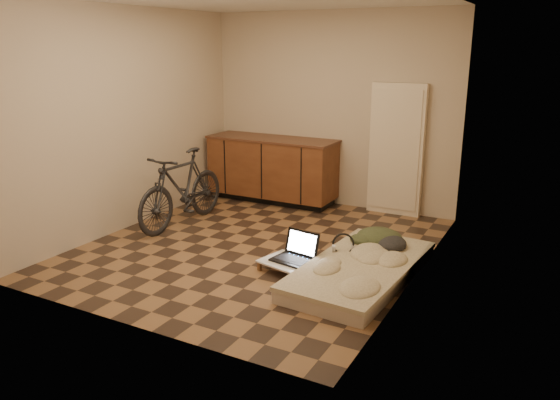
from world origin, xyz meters
The scene contains 10 objects.
room_shell centered at (0.00, 0.00, 1.30)m, with size 3.50×4.00×2.60m.
cabinets centered at (-0.75, 1.70, 0.47)m, with size 1.84×0.62×0.91m.
appliance_panel centered at (0.95, 1.94, 0.85)m, with size 0.70×0.10×1.70m, color beige.
bicycle centered at (-1.20, 0.23, 0.51)m, with size 0.47×1.58×1.02m, color black.
futon centered at (1.30, -0.26, 0.08)m, with size 1.00×1.89×0.16m.
clothing_pile centered at (1.31, 0.36, 0.26)m, with size 0.52×0.43×0.21m, color #313921, non-canonical shape.
headphones centered at (1.03, -0.05, 0.24)m, with size 0.24×0.22×0.16m, color black, non-canonical shape.
lap_desk centered at (0.68, -0.46, 0.09)m, with size 0.71×0.55×0.11m.
laptop centered at (0.66, -0.37, 0.16)m, with size 0.44×0.40×0.26m.
mouse centered at (0.92, -0.51, 0.12)m, with size 0.06×0.10×0.04m, color white.
Camera 1 is at (2.90, -4.88, 2.15)m, focal length 35.00 mm.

